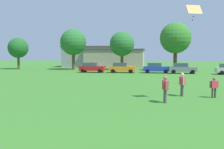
% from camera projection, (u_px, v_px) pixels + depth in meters
% --- Properties ---
extents(ground_plane, '(160.00, 160.00, 0.00)m').
position_uv_depth(ground_plane, '(108.00, 78.00, 34.22)').
color(ground_plane, '#387528').
extents(adult_bystander, '(0.40, 0.84, 1.77)m').
position_uv_depth(adult_bystander, '(165.00, 87.00, 17.09)').
color(adult_bystander, '#4C4C51').
rests_on(adult_bystander, ground).
extents(bystander_near_trees, '(0.41, 0.84, 1.77)m').
position_uv_depth(bystander_near_trees, '(182.00, 82.00, 19.73)').
color(bystander_near_trees, '#4C4C51').
rests_on(bystander_near_trees, ground).
extents(bystander_midfield, '(0.67, 0.43, 1.49)m').
position_uv_depth(bystander_midfield, '(214.00, 86.00, 18.98)').
color(bystander_midfield, '#3F3833').
rests_on(bystander_midfield, ground).
extents(kite, '(1.10, 0.77, 1.06)m').
position_uv_depth(kite, '(194.00, 11.00, 17.27)').
color(kite, orange).
extents(parked_car_red_0, '(4.30, 2.02, 1.68)m').
position_uv_depth(parked_car_red_0, '(92.00, 67.00, 44.26)').
color(parked_car_red_0, red).
rests_on(parked_car_red_0, ground).
extents(parked_car_orange_1, '(4.30, 2.02, 1.68)m').
position_uv_depth(parked_car_orange_1, '(122.00, 68.00, 43.53)').
color(parked_car_orange_1, orange).
rests_on(parked_car_orange_1, ground).
extents(parked_car_blue_2, '(4.30, 2.02, 1.68)m').
position_uv_depth(parked_car_blue_2, '(156.00, 68.00, 42.93)').
color(parked_car_blue_2, '#1E38AD').
rests_on(parked_car_blue_2, ground).
extents(parked_car_gray_3, '(4.30, 2.02, 1.68)m').
position_uv_depth(parked_car_gray_3, '(182.00, 68.00, 42.02)').
color(parked_car_gray_3, slate).
rests_on(parked_car_gray_3, ground).
extents(tree_far_left, '(4.11, 4.11, 6.40)m').
position_uv_depth(tree_far_left, '(18.00, 48.00, 53.26)').
color(tree_far_left, brown).
rests_on(tree_far_left, ground).
extents(tree_left, '(5.15, 5.15, 8.03)m').
position_uv_depth(tree_left, '(73.00, 42.00, 51.48)').
color(tree_left, brown).
rests_on(tree_left, ground).
extents(tree_right, '(4.80, 4.80, 7.48)m').
position_uv_depth(tree_right, '(122.00, 44.00, 50.85)').
color(tree_right, brown).
rests_on(tree_right, ground).
extents(tree_far_right, '(5.76, 5.76, 8.97)m').
position_uv_depth(tree_far_right, '(176.00, 38.00, 48.31)').
color(tree_far_right, brown).
rests_on(tree_far_right, ground).
extents(house_left, '(13.88, 9.15, 4.26)m').
position_uv_depth(house_left, '(115.00, 58.00, 61.76)').
color(house_left, tan).
rests_on(house_left, ground).
extents(house_right, '(14.12, 7.58, 4.92)m').
position_uv_depth(house_right, '(93.00, 57.00, 62.55)').
color(house_right, '#9999A3').
rests_on(house_right, ground).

